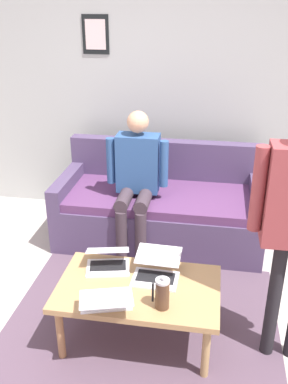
{
  "coord_description": "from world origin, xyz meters",
  "views": [
    {
      "loc": [
        -0.55,
        2.1,
        2.17
      ],
      "look_at": [
        -0.05,
        -0.84,
        0.8
      ],
      "focal_mm": 40.23,
      "sensor_mm": 36.0,
      "label": 1
    }
  ],
  "objects": [
    {
      "name": "couch",
      "position": [
        -0.09,
        -1.56,
        0.31
      ],
      "size": [
        1.9,
        0.89,
        0.88
      ],
      "color": "#4C3C5D",
      "rests_on": "ground_plane"
    },
    {
      "name": "coffee_table",
      "position": [
        -0.13,
        -0.16,
        0.39
      ],
      "size": [
        1.06,
        0.65,
        0.44
      ],
      "color": "#AB8252",
      "rests_on": "ground_plane"
    },
    {
      "name": "french_press",
      "position": [
        -0.31,
        0.02,
        0.54
      ],
      "size": [
        0.11,
        0.09,
        0.23
      ],
      "color": "#4C3323",
      "rests_on": "coffee_table"
    },
    {
      "name": "area_rug",
      "position": [
        -0.13,
        -0.06,
        0.0
      ],
      "size": [
        1.94,
        2.09,
        0.01
      ],
      "primitive_type": "cube",
      "color": "#554151",
      "rests_on": "ground_plane"
    },
    {
      "name": "laptop_center",
      "position": [
        0.12,
        -0.34,
        0.48
      ],
      "size": [
        0.35,
        0.33,
        0.15
      ],
      "color": "silver",
      "rests_on": "coffee_table"
    },
    {
      "name": "person_seated",
      "position": [
        0.1,
        -1.34,
        0.73
      ],
      "size": [
        0.55,
        0.51,
        1.28
      ],
      "color": "#3D3039",
      "rests_on": "ground_plane"
    },
    {
      "name": "laptop_right",
      "position": [
        0.03,
        0.06,
        0.48
      ],
      "size": [
        0.39,
        0.4,
        0.13
      ],
      "color": "silver",
      "rests_on": "coffee_table"
    },
    {
      "name": "back_wall",
      "position": [
        0.0,
        -2.2,
        1.35
      ],
      "size": [
        7.04,
        0.11,
        2.7
      ],
      "color": "#ACB0AC",
      "rests_on": "ground_plane"
    },
    {
      "name": "laptop_left",
      "position": [
        -0.23,
        -0.29,
        0.48
      ],
      "size": [
        0.31,
        0.35,
        0.14
      ],
      "color": "silver",
      "rests_on": "coffee_table"
    },
    {
      "name": "ground_plane",
      "position": [
        0.0,
        0.0,
        0.0
      ],
      "size": [
        7.68,
        7.68,
        0.0
      ],
      "primitive_type": "plane",
      "color": "#B2A9A1"
    }
  ]
}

